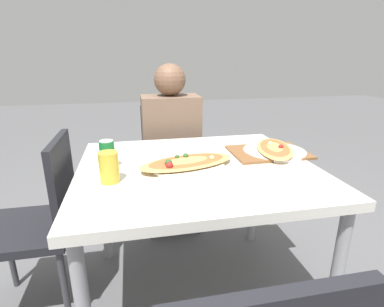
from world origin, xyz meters
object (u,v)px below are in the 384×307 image
object	(u,v)px
chair_far_seated	(170,158)
dining_table	(197,180)
drink_glass	(109,167)
pizza_main	(187,163)
pizza_second	(274,150)
soda_can	(107,154)
person_seated	(171,137)
chair_side_left	(41,217)

from	to	relation	value
chair_far_seated	dining_table	bearing A→B (deg)	91.68
drink_glass	pizza_main	bearing A→B (deg)	16.64
drink_glass	pizza_second	xyz separation A→B (m)	(0.81, 0.21, -0.04)
soda_can	pizza_second	distance (m)	0.83
pizza_main	pizza_second	distance (m)	0.49
chair_far_seated	person_seated	world-z (taller)	person_seated
pizza_second	dining_table	bearing A→B (deg)	-166.99
chair_far_seated	pizza_main	size ratio (longest dim) A/B	1.83
pizza_main	pizza_second	size ratio (longest dim) A/B	1.14
chair_far_seated	chair_side_left	distance (m)	0.99
chair_side_left	chair_far_seated	bearing A→B (deg)	-44.61
pizza_second	pizza_main	bearing A→B (deg)	-166.75
soda_can	drink_glass	size ratio (longest dim) A/B	1.01
pizza_main	chair_side_left	bearing A→B (deg)	171.02
soda_can	person_seated	bearing A→B (deg)	59.71
soda_can	dining_table	bearing A→B (deg)	-7.84
chair_far_seated	chair_side_left	bearing A→B (deg)	45.39
chair_side_left	drink_glass	size ratio (longest dim) A/B	7.03
person_seated	pizza_main	bearing A→B (deg)	87.99
chair_far_seated	pizza_second	size ratio (longest dim) A/B	2.09
person_seated	drink_glass	size ratio (longest dim) A/B	9.43
person_seated	soda_can	xyz separation A→B (m)	(-0.37, -0.63, 0.11)
chair_far_seated	chair_side_left	xyz separation A→B (m)	(-0.70, -0.71, 0.00)
pizza_second	person_seated	bearing A→B (deg)	127.65
chair_far_seated	pizza_second	distance (m)	0.87
pizza_second	chair_far_seated	bearing A→B (deg)	122.93
soda_can	pizza_second	xyz separation A→B (m)	(0.82, 0.05, -0.05)
dining_table	drink_glass	distance (m)	0.42
chair_far_seated	drink_glass	world-z (taller)	chair_far_seated
pizza_main	drink_glass	distance (m)	0.35
dining_table	person_seated	bearing A→B (deg)	91.96
chair_far_seated	pizza_main	distance (m)	0.85
dining_table	chair_side_left	size ratio (longest dim) A/B	1.22
drink_glass	soda_can	bearing A→B (deg)	95.61
drink_glass	pizza_second	distance (m)	0.84
person_seated	drink_glass	xyz separation A→B (m)	(-0.35, -0.80, 0.11)
pizza_main	drink_glass	xyz separation A→B (m)	(-0.33, -0.10, 0.04)
chair_far_seated	soda_can	size ratio (longest dim) A/B	6.94
chair_side_left	pizza_main	size ratio (longest dim) A/B	1.83
chair_side_left	soda_can	size ratio (longest dim) A/B	6.94
pizza_main	drink_glass	size ratio (longest dim) A/B	3.84
chair_side_left	pizza_second	bearing A→B (deg)	-89.69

